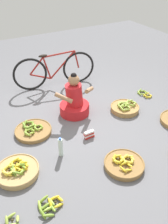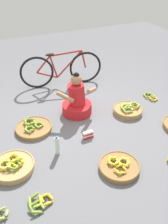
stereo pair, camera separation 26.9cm
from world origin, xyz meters
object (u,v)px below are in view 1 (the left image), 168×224
banana_basket_mid_right (17,171)px  loose_bananas_front_right (145,94)px  vendor_woman_front (74,101)px  loose_bananas_back_right (49,206)px  water_bottle (61,147)px  bicycle_leaning (55,70)px  banana_basket_mid_left (125,108)px  banana_basket_front_center (124,164)px  loose_bananas_near_bicycle (12,220)px  banana_basket_front_left (33,130)px  packet_carton_stack (89,134)px

banana_basket_mid_right → loose_bananas_front_right: banana_basket_mid_right is taller
vendor_woman_front → loose_bananas_front_right: vendor_woman_front is taller
loose_bananas_back_right → water_bottle: size_ratio=0.97×
bicycle_leaning → loose_bananas_front_right: 1.88m
bicycle_leaning → loose_bananas_front_right: size_ratio=4.81×
banana_basket_mid_right → loose_bananas_front_right: (2.81, 0.76, -0.03)m
banana_basket_mid_left → loose_bananas_back_right: size_ratio=1.67×
banana_basket_front_center → loose_bananas_back_right: bearing=-175.4°
banana_basket_mid_right → loose_bananas_near_bicycle: banana_basket_mid_right is taller
banana_basket_mid_right → loose_bananas_back_right: 0.69m
loose_bananas_back_right → loose_bananas_near_bicycle: bearing=176.0°
loose_bananas_front_right → banana_basket_front_left: bearing=-179.0°
banana_basket_front_center → banana_basket_mid_left: bearing=52.5°
vendor_woman_front → loose_bananas_near_bicycle: size_ratio=4.49×
banana_basket_front_center → packet_carton_stack: 0.76m
vendor_woman_front → packet_carton_stack: (-0.11, -0.70, -0.19)m
bicycle_leaning → packet_carton_stack: bicycle_leaning is taller
banana_basket_front_left → loose_bananas_back_right: (-0.29, -1.38, -0.01)m
banana_basket_mid_left → loose_bananas_back_right: 2.28m
bicycle_leaning → loose_bananas_back_right: size_ratio=5.47×
banana_basket_front_center → loose_bananas_back_right: 1.13m
packet_carton_stack → loose_bananas_back_right: bearing=-140.3°
loose_bananas_near_bicycle → packet_carton_stack: 1.64m
banana_basket_front_center → loose_bananas_back_right: banana_basket_front_center is taller
banana_basket_mid_left → packet_carton_stack: (-0.94, -0.34, 0.00)m
banana_basket_front_left → loose_bananas_near_bicycle: (-0.71, -1.35, -0.01)m
loose_bananas_near_bicycle → loose_bananas_back_right: size_ratio=0.56×
bicycle_leaning → banana_basket_front_center: (-0.12, -2.55, -0.31)m
loose_bananas_back_right → loose_bananas_front_right: (2.64, 1.42, -0.00)m
loose_bananas_near_bicycle → loose_bananas_front_right: size_ratio=0.50×
water_bottle → loose_bananas_near_bicycle: bearing=-143.0°
banana_basket_mid_right → banana_basket_front_left: bearing=57.0°
banana_basket_mid_left → water_bottle: water_bottle is taller
banana_basket_mid_right → water_bottle: bearing=2.9°
bicycle_leaning → banana_basket_front_left: bicycle_leaning is taller
bicycle_leaning → loose_bananas_back_right: bearing=-115.2°
bicycle_leaning → loose_bananas_back_right: bicycle_leaning is taller
banana_basket_front_center → bicycle_leaning: bearing=87.3°
vendor_woman_front → water_bottle: 1.07m
banana_basket_front_center → loose_bananas_near_bicycle: (-1.54, -0.06, -0.02)m
banana_basket_mid_left → banana_basket_front_left: bearing=172.9°
banana_basket_mid_left → loose_bananas_near_bicycle: (-2.38, -1.15, -0.03)m
loose_bananas_near_bicycle → loose_bananas_back_right: bearing=-4.0°
loose_bananas_near_bicycle → water_bottle: water_bottle is taller
loose_bananas_near_bicycle → loose_bananas_front_right: (3.06, 1.39, -0.00)m
packet_carton_stack → loose_bananas_front_right: bearing=19.8°
vendor_woman_front → bicycle_leaning: size_ratio=0.46×
bicycle_leaning → packet_carton_stack: size_ratio=9.82×
banana_basket_front_center → banana_basket_front_left: size_ratio=0.93×
loose_bananas_near_bicycle → banana_basket_front_left: bearing=62.2°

